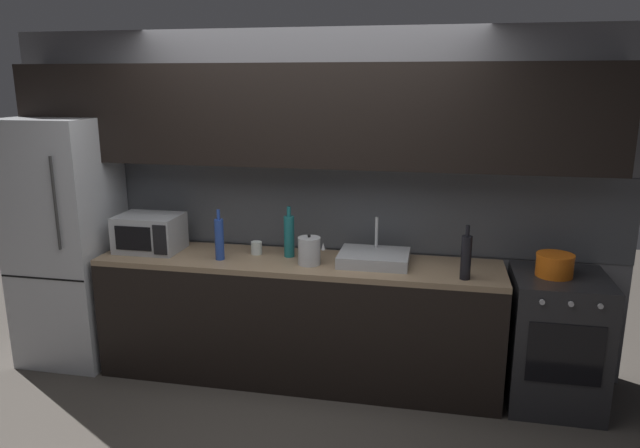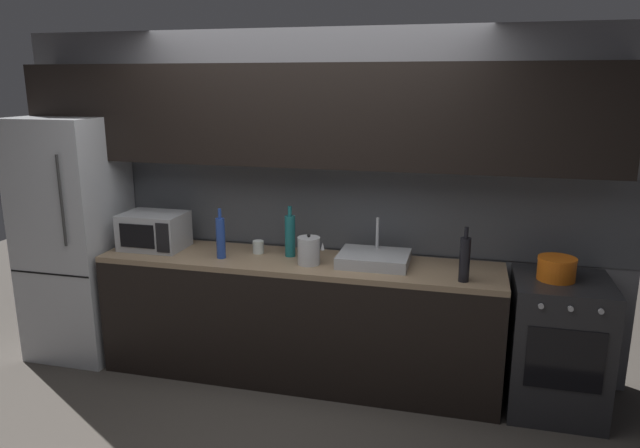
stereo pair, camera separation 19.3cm
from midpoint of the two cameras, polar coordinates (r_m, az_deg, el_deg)
name	(u,v)px [view 2 (the right image)]	position (r m, az deg, el deg)	size (l,w,h in m)	color
ground_plane	(256,446)	(3.75, -4.71, -20.89)	(10.00, 10.00, 0.00)	#3D3833
back_wall	(308,163)	(4.27, 0.13, 5.99)	(4.60, 0.44, 2.50)	slate
counter_run	(298,319)	(4.29, -0.87, -9.27)	(2.86, 0.60, 0.90)	black
refrigerator	(76,238)	(4.90, -21.79, -1.29)	(0.68, 0.69, 1.87)	#B7BABF
oven_range	(557,346)	(4.22, 23.46, -10.88)	(0.60, 0.62, 0.90)	#232326
microwave	(154,231)	(4.53, -14.77, -0.65)	(0.46, 0.35, 0.27)	#A8AAAF
sink_basin	(374,259)	(4.04, 6.66, -3.39)	(0.48, 0.38, 0.30)	#ADAFB5
kettle	(309,251)	(4.01, 0.29, -2.63)	(0.19, 0.16, 0.22)	#B7BABF
wine_bottle_blue	(221,237)	(4.17, -8.41, -1.32)	(0.06, 0.06, 0.36)	#234299
wine_bottle_teal	(290,235)	(4.17, -1.63, -1.12)	(0.07, 0.07, 0.37)	#19666B
wine_bottle_dark	(465,259)	(3.78, 15.42, -3.32)	(0.07, 0.07, 0.35)	black
mug_clear	(258,247)	(4.29, -4.79, -2.26)	(0.08, 0.08, 0.09)	silver
cooking_pot	(557,269)	(4.03, 23.44, -4.04)	(0.24, 0.24, 0.15)	orange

